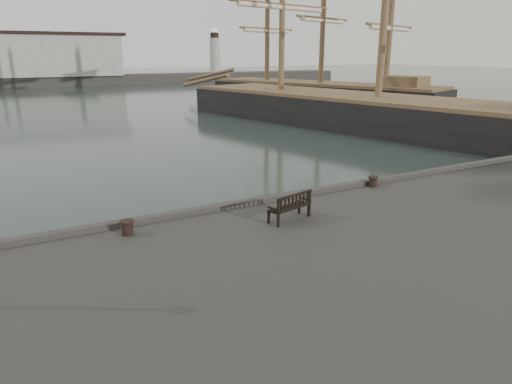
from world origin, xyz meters
TOP-DOWN VIEW (x-y plane):
  - ground at (0.00, 0.00)m, footprint 400.00×400.00m
  - breakwater at (-4.56, 92.00)m, footprint 140.00×9.50m
  - bench at (-0.49, -2.09)m, footprint 1.58×0.86m
  - bollard_left at (-5.28, -0.89)m, footprint 0.44×0.44m
  - bollard_right at (4.40, -0.50)m, footprint 0.40×0.40m
  - tall_ship_main at (21.19, 17.46)m, footprint 18.52×44.40m
  - tall_ship_far at (27.82, 35.11)m, footprint 17.50×32.19m

SIDE VIEW (x-z plane):
  - ground at x=0.00m, z-range 0.00..0.00m
  - tall_ship_main at x=21.19m, z-range -15.52..17.15m
  - tall_ship_far at x=27.82m, z-range -12.75..14.52m
  - bollard_right at x=4.40m, z-range 1.56..1.97m
  - bollard_left at x=-5.28m, z-range 1.56..1.99m
  - bench at x=-0.49m, z-range 1.40..2.27m
  - breakwater at x=-4.56m, z-range -1.80..10.40m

